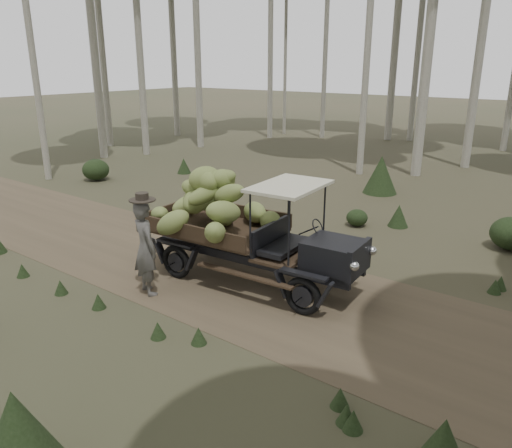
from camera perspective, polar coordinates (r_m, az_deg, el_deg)
The scene contains 5 objects.
ground at distance 11.00m, azimuth -4.01°, elevation -5.87°, with size 120.00×120.00×0.00m, color #473D2B.
dirt_track at distance 11.00m, azimuth -4.01°, elevation -5.85°, with size 70.00×4.00×0.01m, color brown.
banana_truck at distance 10.51m, azimuth -2.75°, elevation 1.02°, with size 5.08×2.53×2.44m.
farmer at distance 10.05m, azimuth -12.50°, elevation -2.57°, with size 0.81×0.67×2.09m.
undergrowth at distance 7.92m, azimuth 8.98°, elevation -11.79°, with size 24.53×20.61×1.33m.
Camera 1 is at (6.66, -7.54, 4.46)m, focal length 35.00 mm.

